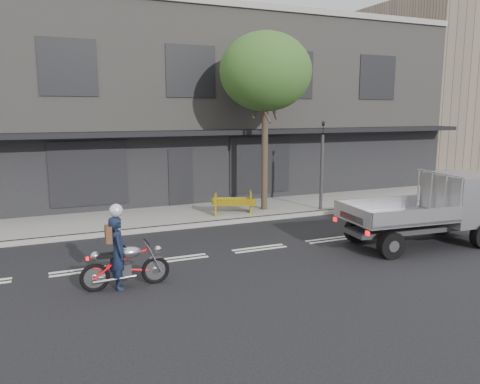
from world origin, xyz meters
name	(u,v)px	position (x,y,z in m)	size (l,w,h in m)	color
ground	(259,249)	(0.00, 0.00, 0.00)	(80.00, 80.00, 0.00)	black
sidewalk	(206,213)	(0.00, 4.70, 0.07)	(32.00, 3.20, 0.15)	gray
kerb	(221,223)	(0.00, 3.10, 0.07)	(32.00, 0.20, 0.15)	gray
building_main	(161,108)	(0.00, 11.30, 4.00)	(26.00, 10.00, 8.00)	slate
building_neighbour	(462,93)	(20.00, 11.30, 5.00)	(14.00, 10.00, 10.00)	brown
street_tree	(265,72)	(2.20, 4.20, 5.28)	(3.40, 3.40, 6.74)	#382B21
traffic_light_pole	(322,170)	(4.20, 3.35, 1.65)	(0.12, 0.12, 3.50)	#2D2D30
motorcycle	(125,265)	(-4.01, -1.49, 0.52)	(1.98, 0.57, 1.02)	black
rider	(118,253)	(-4.16, -1.49, 0.82)	(0.60, 0.39, 1.63)	black
flatbed_ute	(451,202)	(5.52, -1.58, 1.22)	(4.75, 2.25, 2.14)	black
construction_barrier	(236,204)	(0.82, 3.73, 0.56)	(1.47, 0.59, 0.82)	yellow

